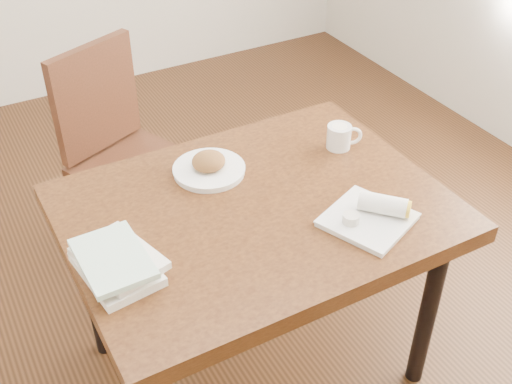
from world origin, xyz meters
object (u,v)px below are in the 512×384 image
coffee_mug (340,136)px  book_stack (116,263)px  table (256,226)px  plate_burrito (373,215)px  plate_scone (209,167)px  chair_far (120,145)px

coffee_mug → book_stack: 0.91m
table → coffee_mug: bearing=19.7°
coffee_mug → plate_burrito: 0.41m
table → plate_scone: bearing=102.5°
plate_burrito → book_stack: size_ratio=1.06×
table → plate_scone: 0.26m
book_stack → table: bearing=9.1°
chair_far → plate_burrito: bearing=-68.2°
table → book_stack: (-0.47, -0.08, 0.12)m
table → plate_burrito: bearing=-41.7°
chair_far → coffee_mug: size_ratio=7.90×
book_stack → chair_far: bearing=71.8°
plate_scone → coffee_mug: coffee_mug is taller
plate_burrito → book_stack: 0.75m
plate_burrito → plate_scone: bearing=124.3°
table → chair_far: (-0.17, 0.85, -0.12)m
chair_far → plate_burrito: chair_far is taller
plate_scone → book_stack: plate_scone is taller
chair_far → plate_scone: (0.12, -0.62, 0.23)m
plate_scone → chair_far: bearing=100.7°
table → plate_scone: plate_scone is taller
chair_far → plate_scone: size_ratio=3.98×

